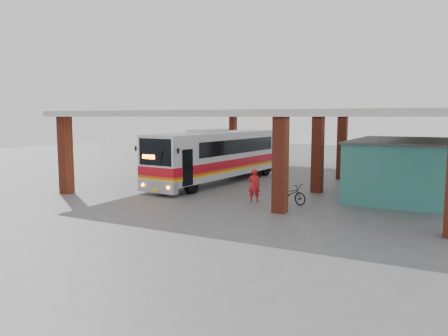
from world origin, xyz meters
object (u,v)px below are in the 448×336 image
Objects in this scene: coach_bus at (217,156)px; pedestrian at (254,185)px; motorcycle at (290,194)px; red_chair at (364,179)px.

coach_bus reaches higher than pedestrian.
motorcycle is at bearing 168.16° from pedestrian.
pedestrian is (-1.79, -0.42, 0.34)m from motorcycle.
red_chair is (2.06, 8.36, -0.19)m from motorcycle.
red_chair is at bearing 5.55° from motorcycle.
red_chair is (3.85, 8.78, -0.53)m from pedestrian.
red_chair is at bearing -138.86° from pedestrian.
pedestrian reaches higher than red_chair.
coach_bus is 9.66m from red_chair.
coach_bus is at bearing 76.06° from motorcycle.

